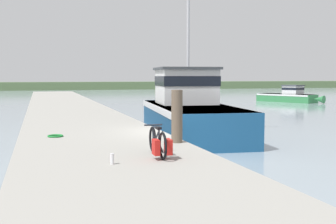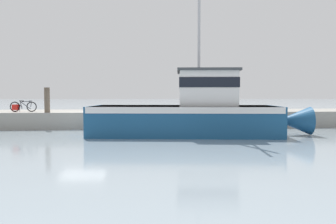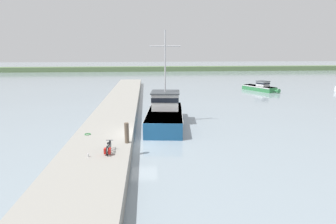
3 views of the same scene
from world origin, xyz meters
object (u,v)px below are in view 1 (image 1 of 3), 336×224
object	(u,v)px
fishing_boat_main	(189,110)
mooring_post	(177,116)
bicycle_touring	(159,143)
water_bottle_on_curb	(112,159)
boat_green_anchored	(289,96)

from	to	relation	value
fishing_boat_main	mooring_post	xyz separation A→B (m)	(-3.29, -8.09, 0.52)
bicycle_touring	water_bottle_on_curb	size ratio (longest dim) A/B	7.05
fishing_boat_main	water_bottle_on_curb	distance (m)	11.82
bicycle_touring	water_bottle_on_curb	xyz separation A→B (m)	(-1.16, -0.49, -0.20)
boat_green_anchored	mooring_post	bearing A→B (deg)	25.86
boat_green_anchored	bicycle_touring	distance (m)	39.35
mooring_post	water_bottle_on_curb	bearing A→B (deg)	-132.99
fishing_boat_main	boat_green_anchored	size ratio (longest dim) A/B	1.48
boat_green_anchored	water_bottle_on_curb	world-z (taller)	boat_green_anchored
fishing_boat_main	mooring_post	distance (m)	8.75
mooring_post	boat_green_anchored	bearing A→B (deg)	52.28
boat_green_anchored	bicycle_touring	xyz separation A→B (m)	(-23.82, -31.31, 0.63)
bicycle_touring	mooring_post	bearing A→B (deg)	63.05
mooring_post	water_bottle_on_curb	world-z (taller)	mooring_post
boat_green_anchored	fishing_boat_main	bearing A→B (deg)	21.20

